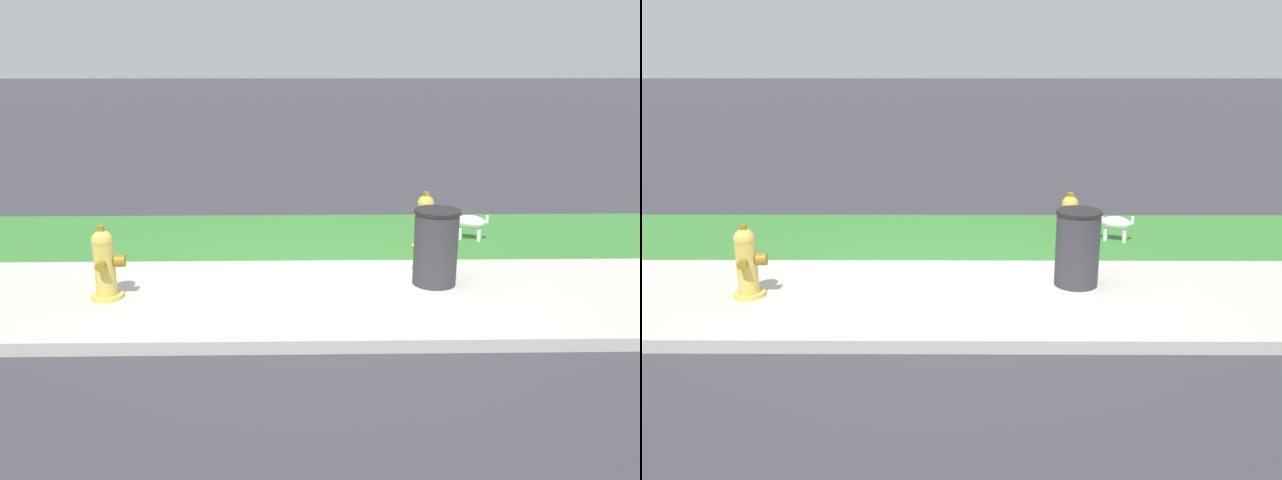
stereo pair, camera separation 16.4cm
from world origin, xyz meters
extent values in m
plane|color=#38383D|center=(0.00, 0.00, 0.00)|extent=(120.00, 120.00, 0.00)
cube|color=#BCB7AD|center=(0.00, 0.00, 0.01)|extent=(18.00, 2.24, 0.01)
cube|color=#387A33|center=(0.00, 2.22, 0.00)|extent=(18.00, 2.21, 0.01)
cube|color=#BCB7AD|center=(0.00, -1.20, 0.06)|extent=(18.00, 0.16, 0.12)
cylinder|color=gold|center=(1.40, 1.58, 0.03)|extent=(0.31, 0.31, 0.05)
cylinder|color=gold|center=(1.40, 1.58, 0.32)|extent=(0.20, 0.20, 0.54)
sphere|color=gold|center=(1.40, 1.58, 0.59)|extent=(0.21, 0.21, 0.21)
cube|color=olive|center=(1.40, 1.58, 0.71)|extent=(0.07, 0.07, 0.06)
cylinder|color=olive|center=(1.35, 1.72, 0.38)|extent=(0.12, 0.12, 0.09)
cylinder|color=olive|center=(1.45, 1.45, 0.38)|extent=(0.12, 0.12, 0.09)
cylinder|color=olive|center=(1.54, 1.64, 0.38)|extent=(0.14, 0.15, 0.12)
cylinder|color=gold|center=(-2.07, -0.02, 0.03)|extent=(0.31, 0.31, 0.05)
cylinder|color=gold|center=(-2.07, -0.02, 0.33)|extent=(0.20, 0.20, 0.56)
sphere|color=gold|center=(-2.07, -0.02, 0.61)|extent=(0.21, 0.21, 0.21)
cube|color=olive|center=(-2.07, -0.02, 0.73)|extent=(0.06, 0.06, 0.06)
cylinder|color=olive|center=(-2.09, 0.12, 0.40)|extent=(0.10, 0.10, 0.09)
cylinder|color=olive|center=(-2.06, -0.17, 0.40)|extent=(0.10, 0.10, 0.09)
cylinder|color=olive|center=(-1.92, -0.01, 0.40)|extent=(0.11, 0.13, 0.12)
ellipsoid|color=white|center=(2.08, 1.98, 0.25)|extent=(0.42, 0.30, 0.18)
sphere|color=white|center=(1.86, 2.06, 0.28)|extent=(0.14, 0.14, 0.14)
sphere|color=black|center=(1.80, 2.08, 0.27)|extent=(0.03, 0.03, 0.03)
cone|color=white|center=(1.84, 2.02, 0.37)|extent=(0.06, 0.06, 0.06)
cone|color=white|center=(1.87, 2.10, 0.37)|extent=(0.06, 0.06, 0.06)
cylinder|color=white|center=(1.95, 1.97, 0.08)|extent=(0.05, 0.05, 0.16)
cylinder|color=white|center=(1.98, 2.07, 0.08)|extent=(0.05, 0.05, 0.16)
cylinder|color=white|center=(2.18, 1.89, 0.08)|extent=(0.05, 0.05, 0.16)
cylinder|color=white|center=(2.21, 1.98, 0.08)|extent=(0.05, 0.05, 0.16)
cylinder|color=white|center=(2.28, 1.91, 0.30)|extent=(0.04, 0.04, 0.10)
cylinder|color=#333338|center=(1.29, 0.33, 0.39)|extent=(0.46, 0.46, 0.79)
cylinder|color=black|center=(1.29, 0.33, 0.80)|extent=(0.48, 0.48, 0.03)
camera|label=1|loc=(-0.05, -5.90, 2.36)|focal=35.00mm
camera|label=2|loc=(0.11, -5.91, 2.36)|focal=35.00mm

